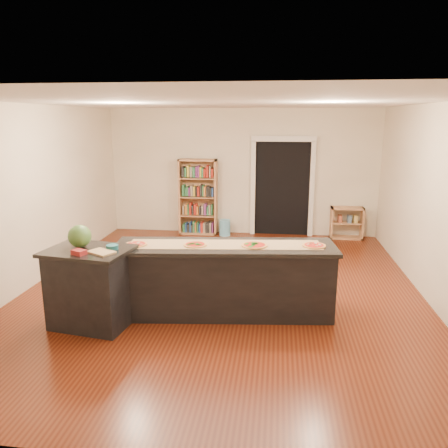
# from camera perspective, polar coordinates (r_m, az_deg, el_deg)

# --- Properties ---
(room) EXTENTS (6.00, 7.00, 2.80)m
(room) POSITION_cam_1_polar(r_m,az_deg,el_deg) (6.42, -0.22, 3.05)
(room) COLOR #F0E4CA
(room) RESTS_ON ground
(doorway) EXTENTS (1.40, 0.09, 2.21)m
(doorway) POSITION_cam_1_polar(r_m,az_deg,el_deg) (9.82, 7.63, 5.45)
(doorway) COLOR black
(doorway) RESTS_ON room
(kitchen_island) EXTENTS (2.91, 0.79, 0.96)m
(kitchen_island) POSITION_cam_1_polar(r_m,az_deg,el_deg) (5.89, 0.09, -7.22)
(kitchen_island) COLOR black
(kitchen_island) RESTS_ON ground
(side_counter) EXTENTS (1.02, 0.74, 1.01)m
(side_counter) POSITION_cam_1_polar(r_m,az_deg,el_deg) (5.81, -17.01, -7.88)
(side_counter) COLOR black
(side_counter) RESTS_ON ground
(bookshelf) EXTENTS (0.85, 0.30, 1.70)m
(bookshelf) POSITION_cam_1_polar(r_m,az_deg,el_deg) (9.88, -3.41, 3.53)
(bookshelf) COLOR tan
(bookshelf) RESTS_ON ground
(low_shelf) EXTENTS (0.70, 0.30, 0.70)m
(low_shelf) POSITION_cam_1_polar(r_m,az_deg,el_deg) (9.94, 15.72, 0.15)
(low_shelf) COLOR tan
(low_shelf) RESTS_ON ground
(waste_bin) EXTENTS (0.25, 0.25, 0.36)m
(waste_bin) POSITION_cam_1_polar(r_m,az_deg,el_deg) (9.84, 0.10, -0.47)
(waste_bin) COLOR #66B7E4
(waste_bin) RESTS_ON ground
(kraft_paper) EXTENTS (2.56, 0.71, 0.00)m
(kraft_paper) POSITION_cam_1_polar(r_m,az_deg,el_deg) (5.76, 0.10, -2.69)
(kraft_paper) COLOR #93714C
(kraft_paper) RESTS_ON kitchen_island
(watermelon) EXTENTS (0.29, 0.29, 0.29)m
(watermelon) POSITION_cam_1_polar(r_m,az_deg,el_deg) (5.73, -18.33, -1.53)
(watermelon) COLOR #144214
(watermelon) RESTS_ON side_counter
(cutting_board) EXTENTS (0.37, 0.33, 0.02)m
(cutting_board) POSITION_cam_1_polar(r_m,az_deg,el_deg) (5.45, -15.72, -3.56)
(cutting_board) COLOR tan
(cutting_board) RESTS_ON side_counter
(package_red) EXTENTS (0.19, 0.17, 0.06)m
(package_red) POSITION_cam_1_polar(r_m,az_deg,el_deg) (5.46, -18.42, -3.51)
(package_red) COLOR maroon
(package_red) RESTS_ON side_counter
(package_teal) EXTENTS (0.15, 0.15, 0.06)m
(package_teal) POSITION_cam_1_polar(r_m,az_deg,el_deg) (5.56, -14.39, -2.94)
(package_teal) COLOR #195966
(package_teal) RESTS_ON side_counter
(pizza_a) EXTENTS (0.28, 0.28, 0.02)m
(pizza_a) POSITION_cam_1_polar(r_m,az_deg,el_deg) (5.84, -11.40, -2.61)
(pizza_a) COLOR #B38045
(pizza_a) RESTS_ON kitchen_island
(pizza_b) EXTENTS (0.29, 0.29, 0.02)m
(pizza_b) POSITION_cam_1_polar(r_m,az_deg,el_deg) (5.72, -3.80, -2.70)
(pizza_b) COLOR #B38045
(pizza_b) RESTS_ON kitchen_island
(pizza_c) EXTENTS (0.33, 0.33, 0.02)m
(pizza_c) POSITION_cam_1_polar(r_m,az_deg,el_deg) (5.70, 3.99, -2.77)
(pizza_c) COLOR #B38045
(pizza_c) RESTS_ON kitchen_island
(pizza_d) EXTENTS (0.31, 0.31, 0.02)m
(pizza_d) POSITION_cam_1_polar(r_m,az_deg,el_deg) (5.79, 11.67, -2.76)
(pizza_d) COLOR #B38045
(pizza_d) RESTS_ON kitchen_island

